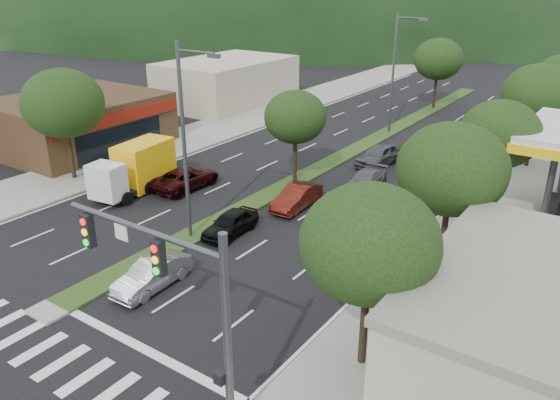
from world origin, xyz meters
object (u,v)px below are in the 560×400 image
Objects in this scene: streetlight_near at (186,135)px; motorhome at (496,130)px; sedan_silver at (152,274)px; tree_med_near at (295,117)px; car_queue_a at (230,223)px; tree_r_d at (539,95)px; car_queue_b at (365,180)px; tree_r_b at (452,169)px; tree_med_far at (438,59)px; car_queue_c at (297,197)px; streetlight_mid at (396,68)px; car_queue_f at (507,115)px; traffic_signal at (181,297)px; tree_r_c at (500,134)px; car_queue_d at (436,144)px; tree_l_a at (63,103)px; tree_r_a at (370,243)px; suv_maroon at (186,178)px; car_queue_e at (379,155)px; box_truck at (137,169)px.

streetlight_near is 1.21× the size of motorhome.
sedan_silver is at bearing -97.79° from motorhome.
car_queue_a is (1.50, -8.50, -3.79)m from tree_med_near.
car_queue_a is (-10.50, -20.50, -4.54)m from tree_r_d.
streetlight_near reaches higher than car_queue_b.
tree_r_b reaches higher than tree_med_far.
car_queue_c is (-1.98, -5.00, 0.06)m from car_queue_b.
streetlight_mid is 1.94× the size of car_queue_f.
traffic_signal is at bearing -78.78° from tree_med_far.
tree_r_b is 24.09m from streetlight_mid.
car_queue_d is (-6.56, 9.50, -3.99)m from tree_r_c.
car_queue_f is (-1.45, 43.99, -3.90)m from traffic_signal.
tree_r_c is 19.75m from sedan_silver.
traffic_signal is 21.53m from tree_med_near.
traffic_signal is at bearing -70.28° from car_queue_c.
traffic_signal is 31.49m from car_queue_d.
tree_l_a is 0.72× the size of streetlight_near.
tree_r_a is 18.44m from tree_med_near.
suv_maroon is (-5.40, -19.87, -4.91)m from streetlight_mid.
car_queue_a is at bearing -102.20° from car_queue_f.
tree_r_b is at bearing 90.00° from tree_r_a.
car_queue_e is at bearing -81.11° from tree_med_far.
tree_l_a is (-24.50, -2.00, 0.15)m from tree_r_b.
car_queue_e is at bearing 64.86° from tree_med_near.
streetlight_mid reaches higher than car_queue_f.
tree_r_a is 31.32m from streetlight_mid.
car_queue_b is at bearing -72.65° from streetlight_mid.
streetlight_near reaches higher than sedan_silver.
car_queue_b is (-7.58, -0.50, -4.14)m from tree_r_c.
tree_r_c is 12.21m from car_queue_d.
streetlight_near reaches higher than tree_l_a.
motorhome is at bearing 58.62° from tree_med_near.
tree_med_far reaches higher than car_queue_a.
tree_r_b is (-0.00, 8.00, 0.22)m from tree_r_a.
tree_r_d is 16.99m from tree_med_near.
streetlight_near is at bearing -134.27° from car_queue_a.
tree_r_a reaches higher than motorhome.
streetlight_near reaches higher than tree_r_c.
tree_l_a reaches higher than car_queue_f.
car_queue_c is 10.47m from box_truck.
tree_med_far is 1.86× the size of car_queue_a.
car_queue_c is at bearing 112.33° from traffic_signal.
traffic_signal is 17.79m from car_queue_c.
traffic_signal is 1.36× the size of car_queue_f.
tree_r_c is 1.45× the size of car_queue_e.
tree_r_c is at bearing 56.62° from sedan_silver.
suv_maroon reaches higher than car_queue_a.
car_queue_a is at bearing 152.07° from suv_maroon.
tree_r_a is at bearing -49.40° from tree_med_near.
tree_med_far is 1.43× the size of suv_maroon.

